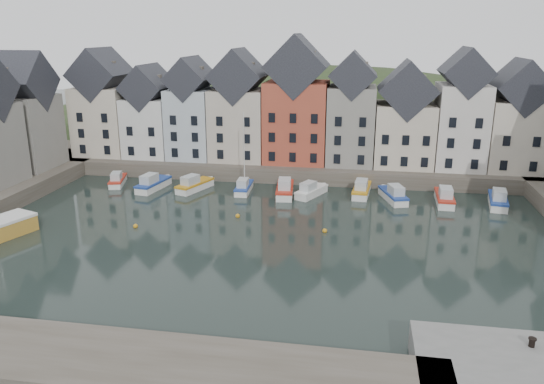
# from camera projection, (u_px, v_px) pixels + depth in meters

# --- Properties ---
(ground) EXTENTS (260.00, 260.00, 0.00)m
(ground) POSITION_uv_depth(u_px,v_px,m) (259.00, 247.00, 51.38)
(ground) COLOR black
(ground) RESTS_ON ground
(far_quay) EXTENTS (90.00, 16.00, 2.00)m
(far_quay) POSITION_uv_depth(u_px,v_px,m) (297.00, 164.00, 79.38)
(far_quay) COLOR #484137
(far_quay) RESTS_ON ground
(near_wall) EXTENTS (50.00, 6.00, 2.00)m
(near_wall) POSITION_uv_depth(u_px,v_px,m) (27.00, 361.00, 31.95)
(near_wall) COLOR #484137
(near_wall) RESTS_ON ground
(hillside) EXTENTS (153.60, 70.40, 64.00)m
(hillside) POSITION_uv_depth(u_px,v_px,m) (311.00, 223.00, 109.42)
(hillside) COLOR #273118
(hillside) RESTS_ON ground
(far_terrace) EXTENTS (72.37, 8.16, 17.78)m
(far_terrace) POSITION_uv_depth(u_px,v_px,m) (319.00, 114.00, 74.68)
(far_terrace) COLOR beige
(far_terrace) RESTS_ON far_quay
(left_terrace) EXTENTS (7.65, 17.00, 15.69)m
(left_terrace) POSITION_uv_depth(u_px,v_px,m) (1.00, 123.00, 67.31)
(left_terrace) COLOR gray
(left_terrace) RESTS_ON left_quay
(mooring_buoys) EXTENTS (20.50, 5.50, 0.50)m
(mooring_buoys) POSITION_uv_depth(u_px,v_px,m) (232.00, 224.00, 57.01)
(mooring_buoys) COLOR #C08216
(mooring_buoys) RESTS_ON ground
(boat_a) EXTENTS (3.00, 5.59, 2.05)m
(boat_a) POSITION_uv_depth(u_px,v_px,m) (118.00, 180.00, 71.94)
(boat_a) COLOR silver
(boat_a) RESTS_ON ground
(boat_b) EXTENTS (3.00, 6.59, 2.44)m
(boat_b) POSITION_uv_depth(u_px,v_px,m) (153.00, 184.00, 69.78)
(boat_b) COLOR silver
(boat_b) RESTS_ON ground
(boat_c) EXTENTS (3.91, 6.40, 2.35)m
(boat_c) POSITION_uv_depth(u_px,v_px,m) (194.00, 185.00, 69.42)
(boat_c) COLOR silver
(boat_c) RESTS_ON ground
(boat_d) EXTENTS (1.94, 5.54, 10.46)m
(boat_d) POSITION_uv_depth(u_px,v_px,m) (244.00, 187.00, 68.67)
(boat_d) COLOR silver
(boat_d) RESTS_ON ground
(boat_e) EXTENTS (2.73, 6.81, 2.55)m
(boat_e) POSITION_uv_depth(u_px,v_px,m) (285.00, 189.00, 67.36)
(boat_e) COLOR silver
(boat_e) RESTS_ON ground
(boat_f) EXTENTS (3.93, 5.86, 2.17)m
(boat_f) POSITION_uv_depth(u_px,v_px,m) (311.00, 191.00, 67.01)
(boat_f) COLOR silver
(boat_f) RESTS_ON ground
(boat_g) EXTENTS (2.49, 6.37, 2.39)m
(boat_g) POSITION_uv_depth(u_px,v_px,m) (362.00, 190.00, 67.39)
(boat_g) COLOR silver
(boat_g) RESTS_ON ground
(boat_h) EXTENTS (3.61, 6.39, 2.34)m
(boat_h) POSITION_uv_depth(u_px,v_px,m) (393.00, 195.00, 65.17)
(boat_h) COLOR silver
(boat_h) RESTS_ON ground
(boat_i) EXTENTS (2.24, 6.41, 2.43)m
(boat_i) POSITION_uv_depth(u_px,v_px,m) (445.00, 198.00, 64.08)
(boat_i) COLOR silver
(boat_i) RESTS_ON ground
(boat_j) EXTENTS (2.93, 6.56, 2.43)m
(boat_j) POSITION_uv_depth(u_px,v_px,m) (498.00, 200.00, 63.12)
(boat_j) COLOR silver
(boat_j) RESTS_ON ground
(mooring_bollard) EXTENTS (0.48, 0.48, 0.56)m
(mooring_bollard) POSITION_uv_depth(u_px,v_px,m) (532.00, 342.00, 31.59)
(mooring_bollard) COLOR black
(mooring_bollard) RESTS_ON near_quay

